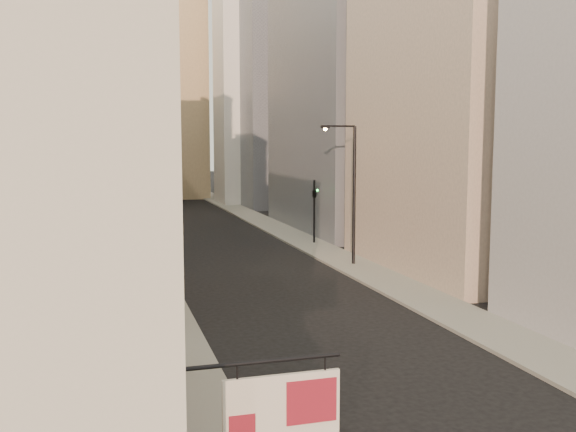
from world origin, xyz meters
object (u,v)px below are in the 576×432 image
object	(u,v)px
streetlamp_mid	(351,186)
traffic_light_left	(143,211)
traffic_light_right	(314,196)
clock_tower	(154,76)
white_tower	(248,60)

from	to	relation	value
streetlamp_mid	traffic_light_left	xyz separation A→B (m)	(-12.50, 5.03, -1.68)
traffic_light_left	traffic_light_right	distance (m)	13.76
clock_tower	white_tower	world-z (taller)	clock_tower
traffic_light_left	streetlamp_mid	bearing A→B (deg)	-178.52
clock_tower	streetlamp_mid	world-z (taller)	clock_tower
white_tower	traffic_light_right	distance (m)	39.26
streetlamp_mid	clock_tower	bearing A→B (deg)	96.66
white_tower	traffic_light_left	world-z (taller)	white_tower
streetlamp_mid	traffic_light_right	xyz separation A→B (m)	(0.64, 9.10, -1.35)
traffic_light_left	traffic_light_right	size ratio (longest dim) A/B	1.00
clock_tower	traffic_light_right	size ratio (longest dim) A/B	8.98
clock_tower	traffic_light_right	xyz separation A→B (m)	(7.96, -50.20, -13.90)
traffic_light_left	clock_tower	bearing A→B (deg)	-72.06
clock_tower	white_tower	bearing A→B (deg)	-51.84
clock_tower	traffic_light_right	world-z (taller)	clock_tower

